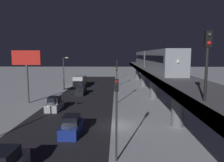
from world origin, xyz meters
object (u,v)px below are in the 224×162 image
sedan_black (81,91)px  sedan_blue (71,126)px  traffic_light_mid (117,79)px  box_truck (80,81)px  commercial_billboard (27,63)px  traffic_light_distant (117,66)px  traffic_light_far (117,70)px  subway_train (152,59)px  traffic_light_near (116,108)px  rail_signal (207,54)px  sedan_silver (54,105)px

sedan_black → sedan_blue: size_ratio=1.12×
sedan_blue → traffic_light_mid: bearing=71.4°
box_truck → commercial_billboard: size_ratio=0.83×
traffic_light_distant → box_truck: bearing=64.9°
traffic_light_far → traffic_light_distant: bearing=-90.0°
subway_train → traffic_light_near: size_ratio=5.76×
rail_signal → traffic_light_near: bearing=-33.6°
box_truck → traffic_light_far: size_ratio=1.16×
rail_signal → sedan_silver: rail_signal is taller
commercial_billboard → sedan_blue: bearing=126.8°
box_truck → traffic_light_mid: (-9.50, 18.84, 2.85)m
sedan_blue → box_truck: 33.17m
traffic_light_far → sedan_silver: bearing=68.8°
sedan_blue → commercial_billboard: 18.39m
subway_train → traffic_light_mid: subway_train is taller
subway_train → box_truck: subway_train is taller
traffic_light_far → box_truck: bearing=4.2°
traffic_light_near → traffic_light_distant: bearing=-90.0°
traffic_light_near → traffic_light_mid: size_ratio=1.00×
rail_signal → traffic_light_near: size_ratio=0.62×
box_truck → commercial_billboard: bearing=73.5°
traffic_light_mid → traffic_light_distant: size_ratio=1.00×
subway_train → traffic_light_far: size_ratio=5.76×
traffic_light_far → commercial_billboard: bearing=52.4°
rail_signal → traffic_light_distant: rail_signal is taller
sedan_black → rail_signal: bearing=112.2°
sedan_black → sedan_silver: same height
rail_signal → subway_train: bearing=-93.5°
traffic_light_far → commercial_billboard: size_ratio=0.72×
traffic_light_near → commercial_billboard: 24.79m
sedan_silver → traffic_light_distant: traffic_light_distant is taller
sedan_black → traffic_light_mid: (-7.50, 8.06, 3.41)m
sedan_silver → traffic_light_mid: (-9.30, -4.44, 3.40)m
rail_signal → commercial_billboard: size_ratio=0.45×
sedan_blue → traffic_light_distant: traffic_light_distant is taller
sedan_blue → box_truck: (4.80, -32.81, 0.55)m
subway_train → traffic_light_near: (7.00, 27.18, -3.11)m
rail_signal → box_truck: size_ratio=0.54×
traffic_light_mid → commercial_billboard: bearing=0.2°
traffic_light_mid → commercial_billboard: commercial_billboard is taller
traffic_light_mid → commercial_billboard: (15.10, 0.06, 2.63)m
traffic_light_mid → traffic_light_far: size_ratio=1.00×
subway_train → traffic_light_mid: size_ratio=5.76×
subway_train → traffic_light_distant: 32.36m
sedan_blue → traffic_light_mid: size_ratio=0.66×
sedan_black → sedan_silver: (1.80, 12.49, 0.01)m
sedan_black → sedan_silver: 12.62m
traffic_light_mid → subway_train: bearing=-132.5°
sedan_blue → box_truck: box_truck is taller
subway_train → traffic_light_mid: 10.82m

